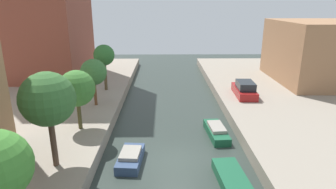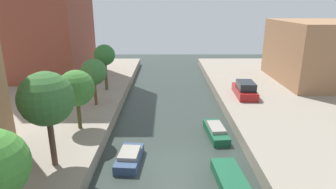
{
  "view_description": "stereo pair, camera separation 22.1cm",
  "coord_description": "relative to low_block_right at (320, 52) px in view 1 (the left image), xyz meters",
  "views": [
    {
      "loc": [
        -0.69,
        -16.93,
        10.12
      ],
      "look_at": [
        -0.33,
        8.5,
        2.0
      ],
      "focal_mm": 30.69,
      "sensor_mm": 36.0,
      "label": 1
    },
    {
      "loc": [
        -0.47,
        -16.93,
        10.12
      ],
      "look_at": [
        -0.33,
        8.5,
        2.0
      ],
      "focal_mm": 30.69,
      "sensor_mm": 36.0,
      "label": 2
    }
  ],
  "objects": [
    {
      "name": "moored_boat_right_2",
      "position": [
        -14.73,
        -19.83,
        -4.26
      ],
      "size": [
        1.85,
        4.37,
        0.62
      ],
      "color": "#195638",
      "rests_on": "ground_plane"
    },
    {
      "name": "street_tree_3",
      "position": [
        -25.08,
        -13.84,
        -0.42
      ],
      "size": [
        2.69,
        2.69,
        4.52
      ],
      "color": "#4C4726",
      "rests_on": "quay_left"
    },
    {
      "name": "street_tree_2",
      "position": [
        -25.08,
        -19.05,
        0.5
      ],
      "size": [
        3.05,
        3.05,
        5.63
      ],
      "color": "#4D382B",
      "rests_on": "quay_left"
    },
    {
      "name": "ground_plane",
      "position": [
        -18.0,
        -17.1,
        -4.57
      ],
      "size": [
        84.0,
        84.0,
        0.0
      ],
      "primitive_type": "plane",
      "color": "#2D3833"
    },
    {
      "name": "moored_boat_right_3",
      "position": [
        -14.54,
        -13.21,
        -4.19
      ],
      "size": [
        1.59,
        4.11,
        0.88
      ],
      "color": "#195638",
      "rests_on": "ground_plane"
    },
    {
      "name": "street_tree_4",
      "position": [
        -25.08,
        -8.58,
        -0.44
      ],
      "size": [
        2.39,
        2.39,
        4.35
      ],
      "color": "brown",
      "rests_on": "quay_left"
    },
    {
      "name": "street_tree_5",
      "position": [
        -25.08,
        -3.58,
        0.2
      ],
      "size": [
        2.23,
        2.23,
        4.95
      ],
      "color": "brown",
      "rests_on": "quay_left"
    },
    {
      "name": "parked_car",
      "position": [
        -10.43,
        -5.93,
        -2.93
      ],
      "size": [
        1.99,
        4.58,
        1.55
      ],
      "color": "maroon",
      "rests_on": "quay_right"
    },
    {
      "name": "moored_boat_left_3",
      "position": [
        -20.94,
        -17.21,
        -4.2
      ],
      "size": [
        1.7,
        3.4,
        0.85
      ],
      "color": "#33476B",
      "rests_on": "ground_plane"
    },
    {
      "name": "low_block_right",
      "position": [
        0.0,
        0.0,
        0.0
      ],
      "size": [
        10.0,
        12.01,
        7.15
      ],
      "primitive_type": "cube",
      "color": "#9E704C",
      "rests_on": "quay_right"
    }
  ]
}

